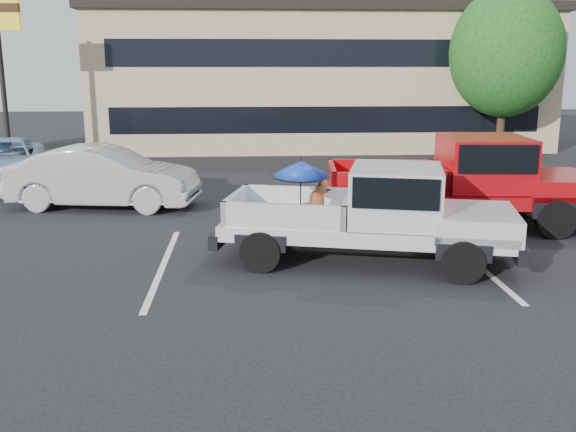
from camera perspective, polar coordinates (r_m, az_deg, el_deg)
The scene contains 10 objects.
ground at distance 10.55m, azimuth 4.07°, elevation -7.38°, with size 90.00×90.00×0.00m, color black.
stripe_left at distance 12.46m, azimuth -11.03°, elevation -4.32°, with size 0.12×5.00×0.01m, color silver.
stripe_right at distance 13.10m, azimuth 16.03°, elevation -3.73°, with size 0.12×5.00×0.01m, color silver.
motel_building at distance 30.96m, azimuth 2.67°, elevation 12.29°, with size 20.40×8.40×6.30m.
tree_right at distance 27.79m, azimuth 18.81°, elevation 13.59°, with size 4.46×4.46×6.78m.
tree_back at distance 34.58m, azimuth 8.94°, elevation 14.25°, with size 4.68×4.68×7.11m.
silver_pickup at distance 12.24m, azimuth 8.42°, elevation 0.56°, with size 5.99×3.25×2.06m.
red_pickup at distance 15.54m, azimuth 16.23°, elevation 3.27°, with size 6.59×2.78×2.12m.
silver_sedan at distance 17.74m, azimuth -16.10°, elevation 3.34°, with size 1.73×4.96×1.64m, color #AAADB2.
blue_suv at distance 22.19m, azimuth -24.04°, elevation 4.37°, with size 2.42×5.24×1.46m, color #829FC1.
Camera 1 is at (-1.37, -9.78, 3.71)m, focal length 40.00 mm.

